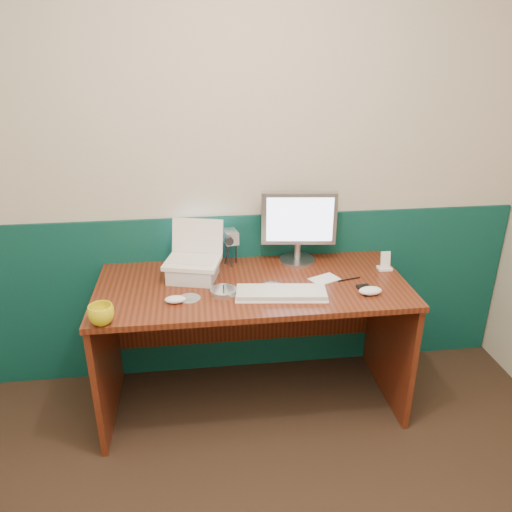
{
  "coord_description": "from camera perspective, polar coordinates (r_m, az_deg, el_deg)",
  "views": [
    {
      "loc": [
        -0.12,
        -0.91,
        1.9
      ],
      "look_at": [
        0.14,
        1.23,
        0.97
      ],
      "focal_mm": 35.0,
      "sensor_mm": 36.0,
      "label": 1
    }
  ],
  "objects": [
    {
      "name": "papers",
      "position": [
        2.65,
        7.84,
        -2.63
      ],
      "size": [
        0.18,
        0.15,
        0.0
      ],
      "primitive_type": "cube",
      "rotation": [
        0.0,
        0.0,
        0.43
      ],
      "color": "white",
      "rests_on": "desk"
    },
    {
      "name": "dock",
      "position": [
        2.82,
        14.47,
        -1.35
      ],
      "size": [
        0.08,
        0.06,
        0.01
      ],
      "primitive_type": "cube",
      "rotation": [
        0.0,
        0.0,
        -0.01
      ],
      "color": "white",
      "rests_on": "desk"
    },
    {
      "name": "cd_loose_b",
      "position": [
        2.55,
        1.82,
        -3.49
      ],
      "size": [
        0.11,
        0.11,
        0.0
      ],
      "primitive_type": "cylinder",
      "color": "#B2B7C2",
      "rests_on": "desk"
    },
    {
      "name": "monitor",
      "position": [
        2.77,
        4.84,
        3.25
      ],
      "size": [
        0.42,
        0.17,
        0.41
      ],
      "primitive_type": null,
      "rotation": [
        0.0,
        0.0,
        -0.12
      ],
      "color": "#A3A3A8",
      "rests_on": "desk"
    },
    {
      "name": "laptop_riser",
      "position": [
        2.63,
        -7.22,
        -1.78
      ],
      "size": [
        0.28,
        0.26,
        0.08
      ],
      "primitive_type": "cube",
      "rotation": [
        0.0,
        0.0,
        -0.26
      ],
      "color": "silver",
      "rests_on": "desk"
    },
    {
      "name": "laptop",
      "position": [
        2.57,
        -7.39,
        1.38
      ],
      "size": [
        0.32,
        0.27,
        0.23
      ],
      "primitive_type": null,
      "rotation": [
        0.0,
        0.0,
        -0.26
      ],
      "color": "white",
      "rests_on": "laptop_riser"
    },
    {
      "name": "pen",
      "position": [
        2.66,
        10.61,
        -2.62
      ],
      "size": [
        0.13,
        0.04,
        0.01
      ],
      "primitive_type": "cylinder",
      "rotation": [
        0.0,
        1.57,
        0.24
      ],
      "color": "black",
      "rests_on": "desk"
    },
    {
      "name": "camcorder",
      "position": [
        2.76,
        -2.92,
        1.11
      ],
      "size": [
        0.12,
        0.16,
        0.22
      ],
      "primitive_type": null,
      "rotation": [
        0.0,
        0.0,
        0.18
      ],
      "color": "#B5B6BB",
      "rests_on": "desk"
    },
    {
      "name": "keyboard",
      "position": [
        2.46,
        2.89,
        -4.31
      ],
      "size": [
        0.45,
        0.2,
        0.03
      ],
      "primitive_type": "cube",
      "rotation": [
        0.0,
        0.0,
        -0.12
      ],
      "color": "silver",
      "rests_on": "desk"
    },
    {
      "name": "mouse_left",
      "position": [
        2.42,
        -9.21,
        -4.92
      ],
      "size": [
        0.1,
        0.06,
        0.03
      ],
      "primitive_type": "ellipsoid",
      "rotation": [
        0.0,
        0.0,
        -0.03
      ],
      "color": "silver",
      "rests_on": "desk"
    },
    {
      "name": "cd_spindle",
      "position": [
        2.47,
        -3.73,
        -4.09
      ],
      "size": [
        0.13,
        0.13,
        0.03
      ],
      "primitive_type": "cylinder",
      "color": "silver",
      "rests_on": "desk"
    },
    {
      "name": "pda",
      "position": [
        2.56,
        12.53,
        -3.83
      ],
      "size": [
        0.08,
        0.12,
        0.01
      ],
      "primitive_type": "cube",
      "rotation": [
        0.0,
        0.0,
        0.13
      ],
      "color": "black",
      "rests_on": "desk"
    },
    {
      "name": "wainscot",
      "position": [
        3.0,
        -3.92,
        -4.58
      ],
      "size": [
        3.48,
        0.02,
        1.0
      ],
      "primitive_type": "cube",
      "color": "#083730",
      "rests_on": "ground"
    },
    {
      "name": "mouse_right",
      "position": [
        2.53,
        12.94,
        -3.89
      ],
      "size": [
        0.12,
        0.07,
        0.04
      ],
      "primitive_type": "ellipsoid",
      "rotation": [
        0.0,
        0.0,
        0.02
      ],
      "color": "white",
      "rests_on": "desk"
    },
    {
      "name": "cd_loose_a",
      "position": [
        2.46,
        -7.62,
        -4.8
      ],
      "size": [
        0.11,
        0.11,
        0.0
      ],
      "primitive_type": "cylinder",
      "color": "silver",
      "rests_on": "desk"
    },
    {
      "name": "music_player",
      "position": [
        2.8,
        14.57,
        -0.39
      ],
      "size": [
        0.05,
        0.03,
        0.09
      ],
      "primitive_type": "cube",
      "rotation": [
        -0.17,
        0.0,
        -0.01
      ],
      "color": "white",
      "rests_on": "dock"
    },
    {
      "name": "back_wall",
      "position": [
        2.74,
        -4.37,
        9.53
      ],
      "size": [
        3.5,
        0.04,
        2.5
      ],
      "primitive_type": "cube",
      "color": "beige",
      "rests_on": "ground"
    },
    {
      "name": "desk",
      "position": [
        2.77,
        -0.39,
        -10.16
      ],
      "size": [
        1.6,
        0.7,
        0.75
      ],
      "primitive_type": "cube",
      "color": "#3E190B",
      "rests_on": "ground"
    },
    {
      "name": "mug",
      "position": [
        2.31,
        -17.28,
        -6.4
      ],
      "size": [
        0.15,
        0.15,
        0.09
      ],
      "primitive_type": "imported",
      "rotation": [
        0.0,
        0.0,
        -0.41
      ],
      "color": "yellow",
      "rests_on": "desk"
    }
  ]
}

